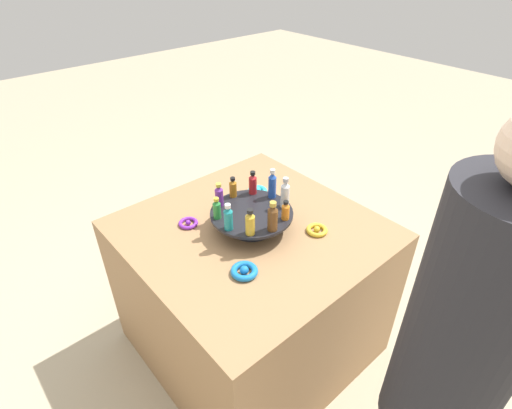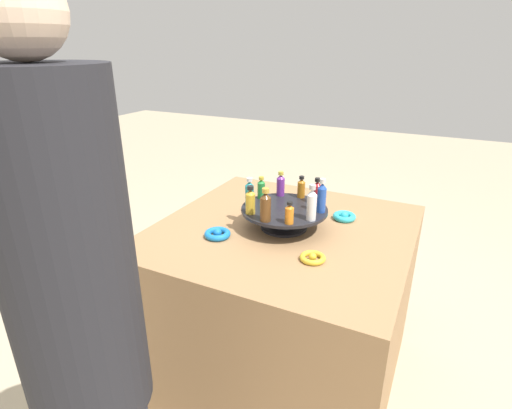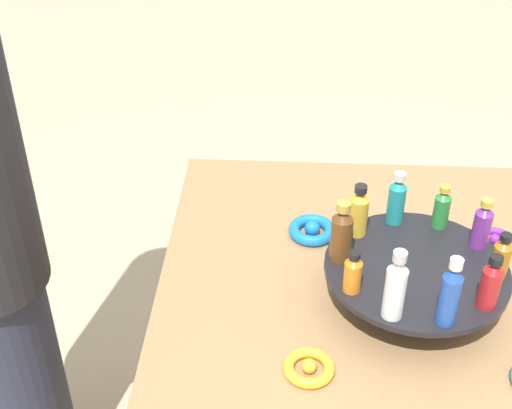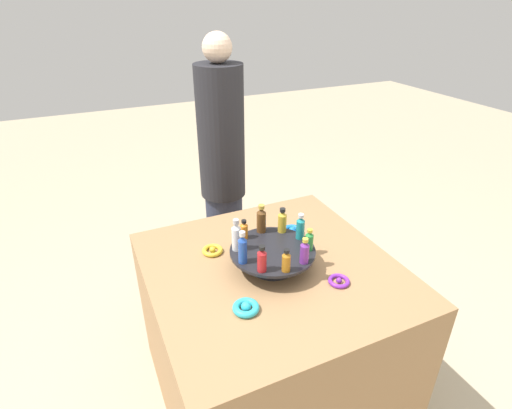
% 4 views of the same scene
% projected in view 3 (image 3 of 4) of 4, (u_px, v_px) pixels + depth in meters
% --- Properties ---
extents(display_stand, '(0.35, 0.35, 0.09)m').
position_uv_depth(display_stand, '(415.00, 277.00, 1.37)').
color(display_stand, black).
rests_on(display_stand, party_table).
extents(bottle_brown, '(0.04, 0.04, 0.13)m').
position_uv_depth(bottle_brown, '(341.00, 234.00, 1.34)').
color(bottle_brown, brown).
rests_on(bottle_brown, display_stand).
extents(bottle_orange, '(0.03, 0.03, 0.09)m').
position_uv_depth(bottle_orange, '(353.00, 273.00, 1.28)').
color(bottle_orange, orange).
rests_on(bottle_orange, display_stand).
extents(bottle_clear, '(0.04, 0.04, 0.14)m').
position_uv_depth(bottle_clear, '(395.00, 287.00, 1.21)').
color(bottle_clear, silver).
rests_on(bottle_clear, display_stand).
extents(bottle_blue, '(0.04, 0.04, 0.14)m').
position_uv_depth(bottle_blue, '(450.00, 294.00, 1.20)').
color(bottle_blue, '#234CAD').
rests_on(bottle_blue, display_stand).
extents(bottle_red, '(0.04, 0.04, 0.11)m').
position_uv_depth(bottle_red, '(491.00, 283.00, 1.24)').
color(bottle_red, '#B21E23').
rests_on(bottle_red, display_stand).
extents(bottle_amber, '(0.03, 0.03, 0.10)m').
position_uv_depth(bottle_amber, '(501.00, 257.00, 1.31)').
color(bottle_amber, '#AD6B19').
rests_on(bottle_amber, display_stand).
extents(bottle_purple, '(0.04, 0.04, 0.11)m').
position_uv_depth(bottle_purple, '(482.00, 225.00, 1.38)').
color(bottle_purple, '#702D93').
rests_on(bottle_purple, display_stand).
extents(bottle_green, '(0.03, 0.03, 0.10)m').
position_uv_depth(bottle_green, '(442.00, 208.00, 1.44)').
color(bottle_green, '#288438').
rests_on(bottle_green, display_stand).
extents(bottle_teal, '(0.04, 0.04, 0.12)m').
position_uv_depth(bottle_teal, '(397.00, 200.00, 1.44)').
color(bottle_teal, teal).
rests_on(bottle_teal, display_stand).
extents(bottle_gold, '(0.04, 0.04, 0.11)m').
position_uv_depth(bottle_gold, '(359.00, 212.00, 1.41)').
color(bottle_gold, gold).
rests_on(bottle_gold, display_stand).
extents(ribbon_bow_blue, '(0.10, 0.10, 0.03)m').
position_uv_depth(ribbon_bow_blue, '(312.00, 230.00, 1.57)').
color(ribbon_bow_blue, blue).
rests_on(ribbon_bow_blue, party_table).
extents(ribbon_bow_gold, '(0.09, 0.09, 0.03)m').
position_uv_depth(ribbon_bow_gold, '(309.00, 367.00, 1.25)').
color(ribbon_bow_gold, gold).
rests_on(ribbon_bow_gold, party_table).
extents(ribbon_bow_purple, '(0.09, 0.09, 0.02)m').
position_uv_depth(ribbon_bow_purple, '(494.00, 240.00, 1.55)').
color(ribbon_bow_purple, purple).
rests_on(ribbon_bow_purple, party_table).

